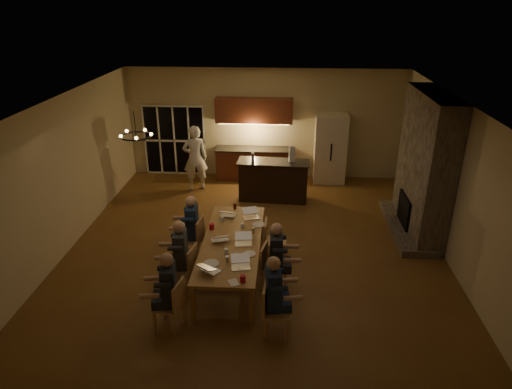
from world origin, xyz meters
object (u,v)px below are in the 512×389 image
object	(u,v)px
can_silver	(227,259)
person_left_far	(192,227)
chair_left_far	(191,238)
chandelier	(136,136)
bar_island	(273,181)
bar_bottle	(253,157)
standing_person	(195,158)
laptop_c	(219,235)
chair_right_far	(275,241)
person_right_mid	(276,257)
dining_table	(232,257)
plate_near	(250,254)
redcup_mid	(212,226)
person_right_near	(273,295)
person_left_near	(169,291)
laptop_b	(241,262)
chair_right_near	(277,310)
mug_mid	(243,226)
can_right	(253,230)
chair_left_near	(169,304)
redcup_near	(243,279)
chair_left_mid	(183,268)
laptop_d	(243,239)
bar_blender	(292,154)
can_cola	(235,206)
laptop_a	(211,265)
laptop_f	(251,213)
plate_left	(211,264)
refrigerator	(330,149)
chair_right_mid	(274,268)
plate_far	(258,225)
mug_front	(226,251)
person_left_mid	(181,255)
mug_back	(222,219)

from	to	relation	value
can_silver	person_left_far	bearing A→B (deg)	122.84
chair_left_far	person_left_far	size ratio (longest dim) A/B	0.64
chandelier	bar_island	bearing A→B (deg)	55.79
chandelier	bar_bottle	size ratio (longest dim) A/B	2.41
standing_person	laptop_c	bearing A→B (deg)	90.24
chair_right_far	person_right_mid	world-z (taller)	person_right_mid
chair_right_far	laptop_c	xyz separation A→B (m)	(-1.06, -0.54, 0.42)
standing_person	dining_table	bearing A→B (deg)	93.06
person_right_mid	plate_near	distance (m)	0.48
redcup_mid	person_right_near	bearing A→B (deg)	-57.32
standing_person	redcup_mid	bearing A→B (deg)	88.95
person_left_near	bar_bottle	distance (m)	5.29
can_silver	person_right_near	bearing A→B (deg)	-44.38
chair_left_far	laptop_b	bearing A→B (deg)	45.52
chair_right_near	mug_mid	xyz separation A→B (m)	(-0.75, 2.18, 0.36)
person_right_near	bar_bottle	world-z (taller)	person_right_near
person_right_mid	can_right	size ratio (longest dim) A/B	11.50
chair_left_near	redcup_near	size ratio (longest dim) A/B	7.42
chair_left_mid	laptop_d	world-z (taller)	laptop_d
standing_person	bar_blender	xyz separation A→B (m)	(2.65, -0.56, 0.36)
chair_right_far	can_cola	distance (m)	1.29
person_right_near	laptop_b	size ratio (longest dim) A/B	4.31
chandelier	laptop_a	world-z (taller)	chandelier
chair_right_far	can_right	size ratio (longest dim) A/B	7.42
laptop_f	redcup_near	bearing A→B (deg)	-107.91
laptop_f	dining_table	bearing A→B (deg)	-125.58
chandelier	can_right	size ratio (longest dim) A/B	4.82
chair_left_near	chair_left_far	world-z (taller)	same
plate_left	redcup_near	bearing A→B (deg)	-39.87
laptop_d	mug_mid	xyz separation A→B (m)	(-0.08, 0.64, -0.06)
chair_right_near	person_right_mid	distance (m)	1.23
chair_left_mid	plate_near	xyz separation A→B (m)	(1.23, 0.05, 0.31)
refrigerator	chair_right_mid	xyz separation A→B (m)	(-1.44, -5.50, -0.55)
chair_right_far	person_right_mid	size ratio (longest dim) A/B	0.64
refrigerator	laptop_a	world-z (taller)	refrigerator
redcup_near	plate_near	xyz separation A→B (m)	(0.04, 0.86, -0.05)
laptop_b	plate_far	xyz separation A→B (m)	(0.21, 1.60, -0.10)
refrigerator	mug_mid	bearing A→B (deg)	-114.95
bar_island	person_right_mid	size ratio (longest dim) A/B	1.37
chandelier	laptop_f	world-z (taller)	chandelier
laptop_c	can_cola	xyz separation A→B (m)	(0.14, 1.38, -0.05)
chair_right_near	plate_far	size ratio (longest dim) A/B	3.45
chair_right_mid	bar_blender	xyz separation A→B (m)	(0.32, 4.10, 0.84)
chair_left_far	laptop_a	xyz separation A→B (m)	(0.67, -1.64, 0.42)
person_left_near	plate_near	distance (m)	1.64
redcup_near	laptop_d	bearing A→B (deg)	94.52
mug_front	mug_mid	xyz separation A→B (m)	(0.20, 1.00, 0.00)
person_left_mid	bar_island	bearing A→B (deg)	153.00
laptop_a	redcup_near	size ratio (longest dim) A/B	2.67
mug_back	plate_left	xyz separation A→B (m)	(0.03, -1.64, -0.04)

